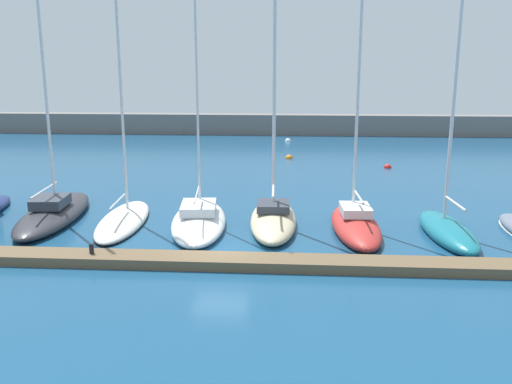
{
  "coord_description": "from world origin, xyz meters",
  "views": [
    {
      "loc": [
        3.24,
        -22.89,
        8.27
      ],
      "look_at": [
        1.35,
        4.14,
        1.94
      ],
      "focal_mm": 37.78,
      "sensor_mm": 36.0,
      "label": 1
    }
  ],
  "objects_px": {
    "sailboat_sand_fifth": "(273,217)",
    "mooring_buoy_red": "(388,168)",
    "sailboat_ivory_third": "(123,218)",
    "mooring_buoy_orange": "(289,158)",
    "dock_bollard": "(91,249)",
    "mooring_buoy_white": "(288,141)",
    "sailboat_charcoal_second": "(54,211)",
    "sailboat_red_sixth": "(355,223)",
    "sailboat_teal_seventh": "(447,228)",
    "sailboat_white_fourth": "(199,219)"
  },
  "relations": [
    {
      "from": "sailboat_sand_fifth",
      "to": "mooring_buoy_red",
      "type": "distance_m",
      "value": 19.57
    },
    {
      "from": "sailboat_ivory_third",
      "to": "mooring_buoy_orange",
      "type": "distance_m",
      "value": 23.41
    },
    {
      "from": "mooring_buoy_orange",
      "to": "dock_bollard",
      "type": "bearing_deg",
      "value": -106.52
    },
    {
      "from": "mooring_buoy_red",
      "to": "sailboat_ivory_third",
      "type": "bearing_deg",
      "value": -134.03
    },
    {
      "from": "sailboat_ivory_third",
      "to": "mooring_buoy_white",
      "type": "bearing_deg",
      "value": -18.68
    },
    {
      "from": "sailboat_charcoal_second",
      "to": "sailboat_red_sixth",
      "type": "bearing_deg",
      "value": -99.27
    },
    {
      "from": "sailboat_teal_seventh",
      "to": "sailboat_ivory_third",
      "type": "bearing_deg",
      "value": 83.16
    },
    {
      "from": "sailboat_white_fourth",
      "to": "mooring_buoy_red",
      "type": "bearing_deg",
      "value": -42.23
    },
    {
      "from": "sailboat_charcoal_second",
      "to": "sailboat_sand_fifth",
      "type": "distance_m",
      "value": 12.15
    },
    {
      "from": "mooring_buoy_white",
      "to": "sailboat_ivory_third",
      "type": "bearing_deg",
      "value": -104.25
    },
    {
      "from": "sailboat_red_sixth",
      "to": "mooring_buoy_orange",
      "type": "height_order",
      "value": "sailboat_red_sixth"
    },
    {
      "from": "sailboat_ivory_third",
      "to": "dock_bollard",
      "type": "relative_size",
      "value": 35.25
    },
    {
      "from": "sailboat_white_fourth",
      "to": "mooring_buoy_orange",
      "type": "distance_m",
      "value": 22.45
    },
    {
      "from": "sailboat_charcoal_second",
      "to": "mooring_buoy_orange",
      "type": "distance_m",
      "value": 24.79
    },
    {
      "from": "sailboat_red_sixth",
      "to": "dock_bollard",
      "type": "xyz_separation_m",
      "value": [
        -11.83,
        -5.4,
        0.2
      ]
    },
    {
      "from": "sailboat_ivory_third",
      "to": "mooring_buoy_red",
      "type": "relative_size",
      "value": 23.46
    },
    {
      "from": "sailboat_white_fourth",
      "to": "mooring_buoy_orange",
      "type": "bearing_deg",
      "value": -18.22
    },
    {
      "from": "sailboat_sand_fifth",
      "to": "sailboat_teal_seventh",
      "type": "bearing_deg",
      "value": -100.12
    },
    {
      "from": "sailboat_teal_seventh",
      "to": "mooring_buoy_red",
      "type": "bearing_deg",
      "value": -3.57
    },
    {
      "from": "sailboat_sand_fifth",
      "to": "sailboat_teal_seventh",
      "type": "distance_m",
      "value": 8.82
    },
    {
      "from": "sailboat_white_fourth",
      "to": "sailboat_red_sixth",
      "type": "relative_size",
      "value": 1.12
    },
    {
      "from": "sailboat_red_sixth",
      "to": "sailboat_teal_seventh",
      "type": "xyz_separation_m",
      "value": [
        4.47,
        -0.56,
        -0.0
      ]
    },
    {
      "from": "sailboat_ivory_third",
      "to": "mooring_buoy_red",
      "type": "xyz_separation_m",
      "value": [
        16.99,
        17.58,
        -0.29
      ]
    },
    {
      "from": "sailboat_charcoal_second",
      "to": "sailboat_teal_seventh",
      "type": "distance_m",
      "value": 20.93
    },
    {
      "from": "sailboat_white_fourth",
      "to": "dock_bollard",
      "type": "bearing_deg",
      "value": 140.77
    },
    {
      "from": "sailboat_sand_fifth",
      "to": "sailboat_white_fourth",
      "type": "bearing_deg",
      "value": 94.57
    },
    {
      "from": "sailboat_sand_fifth",
      "to": "mooring_buoy_orange",
      "type": "distance_m",
      "value": 21.57
    },
    {
      "from": "sailboat_charcoal_second",
      "to": "sailboat_white_fourth",
      "type": "distance_m",
      "value": 8.26
    },
    {
      "from": "sailboat_ivory_third",
      "to": "sailboat_red_sixth",
      "type": "relative_size",
      "value": 1.02
    },
    {
      "from": "sailboat_sand_fifth",
      "to": "sailboat_red_sixth",
      "type": "distance_m",
      "value": 4.31
    },
    {
      "from": "mooring_buoy_white",
      "to": "sailboat_red_sixth",
      "type": "bearing_deg",
      "value": -83.5
    },
    {
      "from": "sailboat_ivory_third",
      "to": "sailboat_sand_fifth",
      "type": "distance_m",
      "value": 8.09
    },
    {
      "from": "sailboat_charcoal_second",
      "to": "mooring_buoy_white",
      "type": "bearing_deg",
      "value": -26.49
    },
    {
      "from": "mooring_buoy_orange",
      "to": "mooring_buoy_white",
      "type": "relative_size",
      "value": 1.03
    },
    {
      "from": "mooring_buoy_orange",
      "to": "mooring_buoy_white",
      "type": "bearing_deg",
      "value": 91.22
    },
    {
      "from": "sailboat_charcoal_second",
      "to": "mooring_buoy_orange",
      "type": "xyz_separation_m",
      "value": [
        12.78,
        21.24,
        -0.48
      ]
    },
    {
      "from": "sailboat_ivory_third",
      "to": "sailboat_red_sixth",
      "type": "xyz_separation_m",
      "value": [
        12.34,
        -0.56,
        0.16
      ]
    },
    {
      "from": "sailboat_ivory_third",
      "to": "sailboat_charcoal_second",
      "type": "bearing_deg",
      "value": 78.79
    },
    {
      "from": "mooring_buoy_orange",
      "to": "sailboat_red_sixth",
      "type": "bearing_deg",
      "value": -80.77
    },
    {
      "from": "sailboat_sand_fifth",
      "to": "dock_bollard",
      "type": "bearing_deg",
      "value": 127.27
    },
    {
      "from": "sailboat_sand_fifth",
      "to": "mooring_buoy_white",
      "type": "bearing_deg",
      "value": -2.36
    },
    {
      "from": "sailboat_teal_seventh",
      "to": "mooring_buoy_orange",
      "type": "bearing_deg",
      "value": 16.49
    },
    {
      "from": "sailboat_ivory_third",
      "to": "sailboat_teal_seventh",
      "type": "distance_m",
      "value": 16.85
    },
    {
      "from": "sailboat_white_fourth",
      "to": "dock_bollard",
      "type": "xyz_separation_m",
      "value": [
        -3.66,
        -5.7,
        0.26
      ]
    },
    {
      "from": "sailboat_white_fourth",
      "to": "sailboat_sand_fifth",
      "type": "xyz_separation_m",
      "value": [
        3.92,
        0.43,
        0.08
      ]
    },
    {
      "from": "sailboat_teal_seventh",
      "to": "sailboat_sand_fifth",
      "type": "bearing_deg",
      "value": 78.57
    },
    {
      "from": "sailboat_sand_fifth",
      "to": "mooring_buoy_orange",
      "type": "bearing_deg",
      "value": -3.38
    },
    {
      "from": "sailboat_sand_fifth",
      "to": "dock_bollard",
      "type": "distance_m",
      "value": 9.75
    },
    {
      "from": "sailboat_ivory_third",
      "to": "sailboat_teal_seventh",
      "type": "xyz_separation_m",
      "value": [
        16.81,
        -1.13,
        0.16
      ]
    },
    {
      "from": "sailboat_red_sixth",
      "to": "sailboat_teal_seventh",
      "type": "relative_size",
      "value": 1.09
    }
  ]
}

